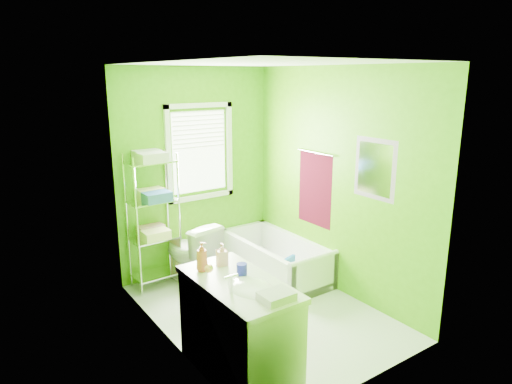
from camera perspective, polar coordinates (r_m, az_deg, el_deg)
ground at (r=5.13m, az=0.74°, el=-14.66°), size 2.90×2.90×0.00m
room_envelope at (r=4.58m, az=0.81°, el=2.50°), size 2.14×2.94×2.62m
window at (r=5.79m, az=-7.04°, el=5.60°), size 0.92×0.05×1.22m
door at (r=3.42m, az=-3.76°, el=-11.49°), size 0.09×0.80×2.00m
right_wall_decor at (r=5.27m, az=10.12°, el=1.35°), size 0.04×1.48×1.17m
bathtub at (r=5.90m, az=2.59°, el=-8.91°), size 0.72×1.54×0.50m
toilet at (r=5.65m, az=-8.15°, el=-7.51°), size 0.58×0.84×0.79m
vanity at (r=3.99m, az=-2.13°, el=-16.30°), size 0.59×1.14×1.12m
wire_shelf_unit at (r=5.47m, az=-12.65°, el=-1.65°), size 0.57×0.45×1.65m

